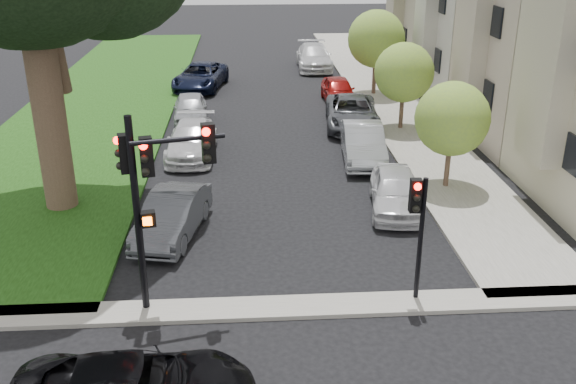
{
  "coord_description": "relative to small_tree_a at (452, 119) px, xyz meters",
  "views": [
    {
      "loc": [
        -1.12,
        -11.93,
        9.09
      ],
      "look_at": [
        0.0,
        5.0,
        2.0
      ],
      "focal_mm": 40.0,
      "sensor_mm": 36.0,
      "label": 1
    }
  ],
  "objects": [
    {
      "name": "traffic_signal_secondary",
      "position": [
        -3.16,
        -7.57,
        -0.28
      ],
      "size": [
        0.43,
        0.35,
        3.44
      ],
      "color": "black",
      "rests_on": "ground"
    },
    {
      "name": "sidewalk_cross",
      "position": [
        -6.2,
        -7.76,
        -2.62
      ],
      "size": [
        60.0,
        1.0,
        0.12
      ],
      "primitive_type": "cube",
      "color": "gray",
      "rests_on": "ground"
    },
    {
      "name": "traffic_signal_main",
      "position": [
        -9.6,
        -7.53,
        0.86
      ],
      "size": [
        2.51,
        0.72,
        5.13
      ],
      "color": "black",
      "rests_on": "ground"
    },
    {
      "name": "car_parked_6",
      "position": [
        -9.67,
        4.33,
        -1.98
      ],
      "size": [
        2.08,
        4.82,
        1.38
      ],
      "primitive_type": "imported",
      "rotation": [
        0.0,
        0.0,
        -0.03
      ],
      "color": "silver",
      "rests_on": "ground"
    },
    {
      "name": "sidewalk_right",
      "position": [
        0.55,
        14.24,
        -2.62
      ],
      "size": [
        3.5,
        44.0,
        0.12
      ],
      "primitive_type": "cube",
      "color": "gray",
      "rests_on": "ground"
    },
    {
      "name": "small_tree_b",
      "position": [
        -0.0,
        7.41,
        0.08
      ],
      "size": [
        2.77,
        2.77,
        4.15
      ],
      "color": "#4E382B",
      "rests_on": "ground"
    },
    {
      "name": "small_tree_a",
      "position": [
        0.0,
        0.0,
        0.0
      ],
      "size": [
        2.68,
        2.68,
        4.02
      ],
      "color": "#4E382B",
      "rests_on": "ground"
    },
    {
      "name": "small_tree_c",
      "position": [
        0.0,
        14.21,
        0.52
      ],
      "size": [
        3.2,
        3.2,
        4.8
      ],
      "color": "#4E382B",
      "rests_on": "ground"
    },
    {
      "name": "car_parked_5",
      "position": [
        -9.73,
        -3.31,
        -1.98
      ],
      "size": [
        2.32,
        4.47,
        1.4
      ],
      "primitive_type": "imported",
      "rotation": [
        0.0,
        0.0,
        -0.21
      ],
      "color": "#3F4247",
      "rests_on": "ground"
    },
    {
      "name": "car_parked_3",
      "position": [
        -2.27,
        12.69,
        -1.99
      ],
      "size": [
        1.69,
        4.07,
        1.38
      ],
      "primitive_type": "imported",
      "rotation": [
        0.0,
        0.0,
        0.01
      ],
      "color": "maroon",
      "rests_on": "ground"
    },
    {
      "name": "car_parked_8",
      "position": [
        -10.03,
        16.45,
        -1.93
      ],
      "size": [
        3.44,
        5.75,
        1.5
      ],
      "primitive_type": "imported",
      "rotation": [
        0.0,
        0.0,
        -0.19
      ],
      "color": "black",
      "rests_on": "ground"
    },
    {
      "name": "car_parked_2",
      "position": [
        -2.26,
        8.0,
        -1.94
      ],
      "size": [
        2.96,
        5.5,
        1.47
      ],
      "primitive_type": "imported",
      "rotation": [
        0.0,
        0.0,
        -0.1
      ],
      "color": "#3F4247",
      "rests_on": "ground"
    },
    {
      "name": "car_parked_1",
      "position": [
        -2.57,
        3.2,
        -1.92
      ],
      "size": [
        1.97,
        4.71,
        1.51
      ],
      "primitive_type": "imported",
      "rotation": [
        0.0,
        0.0,
        -0.08
      ],
      "color": "#999BA0",
      "rests_on": "ground"
    },
    {
      "name": "car_parked_7",
      "position": [
        -10.11,
        9.44,
        -1.99
      ],
      "size": [
        1.9,
        4.13,
        1.37
      ],
      "primitive_type": "imported",
      "rotation": [
        0.0,
        0.0,
        0.07
      ],
      "color": "#999BA0",
      "rests_on": "ground"
    },
    {
      "name": "car_parked_0",
      "position": [
        -2.34,
        -1.81,
        -1.98
      ],
      "size": [
        2.25,
        4.3,
        1.4
      ],
      "primitive_type": "imported",
      "rotation": [
        0.0,
        0.0,
        -0.15
      ],
      "color": "silver",
      "rests_on": "ground"
    },
    {
      "name": "grass_strip",
      "position": [
        -15.2,
        14.24,
        -2.62
      ],
      "size": [
        8.0,
        44.0,
        0.12
      ],
      "primitive_type": "cube",
      "color": "#17380B",
      "rests_on": "ground"
    },
    {
      "name": "ground",
      "position": [
        -6.2,
        -9.76,
        -2.68
      ],
      "size": [
        140.0,
        140.0,
        0.0
      ],
      "primitive_type": "plane",
      "color": "black",
      "rests_on": "ground"
    },
    {
      "name": "car_parked_4",
      "position": [
        -2.67,
        21.78,
        -1.87
      ],
      "size": [
        2.37,
        5.58,
        1.6
      ],
      "primitive_type": "imported",
      "rotation": [
        0.0,
        0.0,
        -0.02
      ],
      "color": "silver",
      "rests_on": "ground"
    }
  ]
}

